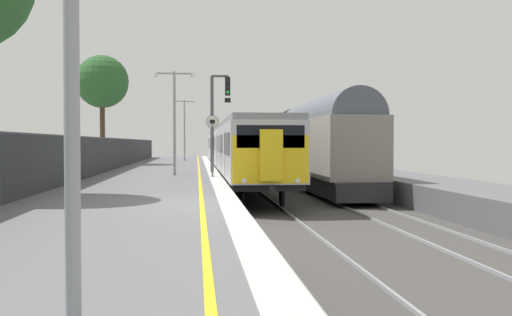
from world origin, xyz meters
The scene contains 8 objects.
ground centered at (2.64, 0.00, -0.61)m, with size 17.40×110.00×1.21m.
commuter_train_at_platform centered at (2.10, 25.22, 1.27)m, with size 2.83×41.16×3.81m.
freight_train_adjacent_track centered at (6.10, 30.21, 1.66)m, with size 2.60×46.44×4.85m.
signal_gantry centered at (0.61, 16.30, 3.29)m, with size 1.10×0.24×5.28m.
speed_limit_sign centered at (0.25, 11.85, 1.83)m, with size 0.59×0.08×2.89m.
platform_lamp_mid centered at (-1.57, 13.72, 3.06)m, with size 2.00×0.20×5.13m.
platform_lamp_far centered at (-1.57, 37.34, 3.23)m, with size 2.00×0.20×5.45m.
background_tree_left centered at (-7.62, 29.87, 6.11)m, with size 4.01×4.01×8.28m.
Camera 1 is at (-0.48, -15.12, 1.60)m, focal length 40.52 mm.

